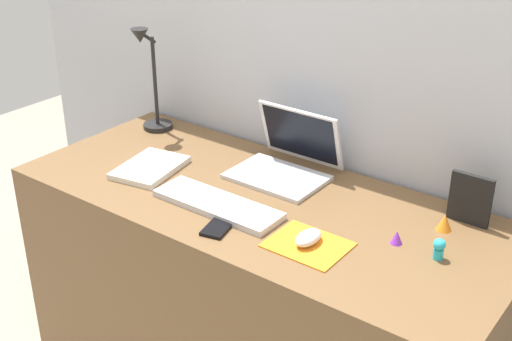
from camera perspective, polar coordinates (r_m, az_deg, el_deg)
back_wall at (r=2.30m, az=5.81°, el=3.28°), size 2.77×0.05×1.67m
desk at (r=2.26m, az=0.27°, el=-10.62°), size 1.57×0.66×0.74m
laptop at (r=2.20m, az=2.68°, el=1.07°), size 0.30×0.27×0.21m
keyboard at (r=2.01m, az=-3.26°, el=-2.87°), size 0.41×0.13×0.02m
mousepad at (r=1.84m, az=4.39°, el=-6.26°), size 0.21×0.17×0.00m
mouse at (r=1.83m, az=4.42°, el=-5.65°), size 0.06×0.10×0.03m
cell_phone at (r=1.91m, az=-3.09°, el=-4.67°), size 0.09×0.14×0.01m
desk_lamp at (r=2.52m, az=-8.91°, el=7.36°), size 0.11×0.15×0.39m
notebook_pad at (r=2.26m, az=-8.92°, el=0.24°), size 0.21×0.27×0.02m
picture_frame at (r=1.99m, az=17.59°, el=-2.32°), size 0.12×0.02×0.15m
toy_figurine_cyan at (r=1.82m, az=15.15°, el=-6.31°), size 0.03×0.03×0.06m
toy_figurine_orange at (r=1.96m, az=15.59°, el=-4.23°), size 0.04×0.04×0.05m
toy_figurine_purple at (r=1.87m, az=11.77°, el=-5.54°), size 0.03×0.03×0.04m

